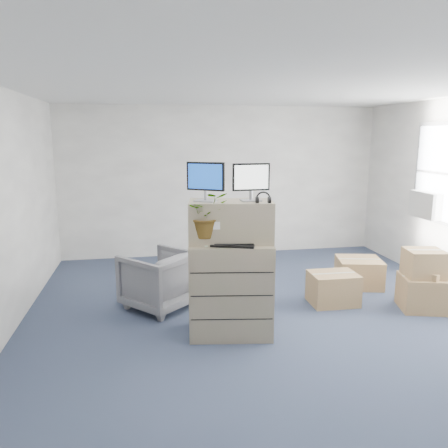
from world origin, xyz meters
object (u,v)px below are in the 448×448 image
Objects in this scene: water_bottle at (236,230)px; office_chair at (159,277)px; monitor_right at (251,180)px; monitor_left at (206,179)px; filing_cabinet_lower at (231,289)px; potted_plant at (206,221)px; keyboard at (233,245)px.

water_bottle is 1.50m from office_chair.
monitor_left is at bearing 171.06° from monitor_right.
monitor_left is 1.70m from office_chair.
filing_cabinet_lower is 0.86m from potted_plant.
filing_cabinet_lower is 3.75× the size of water_bottle.
office_chair is at bearing 145.51° from keyboard.
potted_plant is at bearing -65.84° from monitor_left.
monitor_left is 1.02× the size of monitor_right.
potted_plant is at bearing -163.27° from filing_cabinet_lower.
water_bottle reaches higher than filing_cabinet_lower.
filing_cabinet_lower is at bearing 8.17° from potted_plant.
keyboard is at bearing -7.15° from monitor_left.
monitor_left is at bearing 77.59° from office_chair.
monitor_left reaches higher than keyboard.
monitor_left is 0.65m from water_bottle.
monitor_left is at bearing 83.60° from potted_plant.
water_bottle is (0.07, 0.15, 0.13)m from keyboard.
filing_cabinet_lower is at bearing 18.63° from monitor_left.
monitor_left reaches higher than office_chair.
water_bottle is at bearing 177.43° from monitor_right.
office_chair is at bearing 116.82° from potted_plant.
water_bottle reaches higher than keyboard.
monitor_left is 0.51× the size of office_chair.
monitor_right is at bearing 23.97° from monitor_left.
office_chair is at bearing 134.47° from monitor_right.
monitor_left reaches higher than monitor_right.
monitor_left reaches higher than potted_plant.
water_bottle is 0.49× the size of potted_plant.
monitor_left is 0.73× the size of potted_plant.
office_chair is at bearing 131.88° from water_bottle.
potted_plant is 1.44m from office_chair.
water_bottle is at bearing 6.82° from potted_plant.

